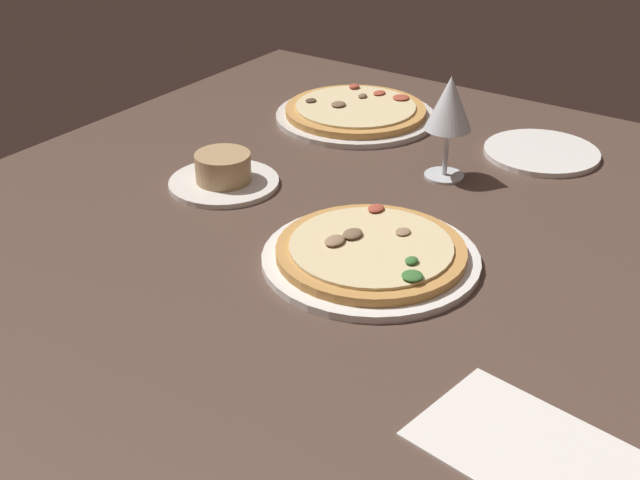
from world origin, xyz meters
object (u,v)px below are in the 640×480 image
wine_glass_far (449,107)px  side_plate (541,152)px  pizza_main (371,254)px  paper_menu (531,451)px  ramekin_on_saucer (223,174)px  pizza_side (356,113)px

wine_glass_far → side_plate: wine_glass_far is taller
pizza_main → paper_menu: 36.40cm
pizza_main → ramekin_on_saucer: 30.86cm
pizza_side → ramekin_on_saucer: bearing=177.6°
pizza_side → side_plate: pizza_side is taller
wine_glass_far → side_plate: (16.48, -9.14, -10.88)cm
wine_glass_far → paper_menu: 60.84cm
pizza_main → pizza_side: (41.43, 28.62, 0.00)cm
ramekin_on_saucer → side_plate: size_ratio=0.90×
side_plate → paper_menu: (-65.58, -24.99, -0.30)cm
paper_menu → wine_glass_far: bearing=43.3°
side_plate → paper_menu: size_ratio=0.89×
pizza_main → pizza_side: size_ratio=0.97×
pizza_side → ramekin_on_saucer: size_ratio=1.72×
wine_glass_far → paper_menu: wine_glass_far is taller
wine_glass_far → side_plate: 21.76cm
ramekin_on_saucer → wine_glass_far: (21.46, -25.84, 9.48)cm
pizza_main → side_plate: size_ratio=1.50×
pizza_main → side_plate: bearing=-6.3°
pizza_side → wine_glass_far: (-13.06, -24.39, 10.14)cm
ramekin_on_saucer → paper_menu: (-27.65, -59.97, -1.71)cm
ramekin_on_saucer → paper_menu: ramekin_on_saucer is taller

